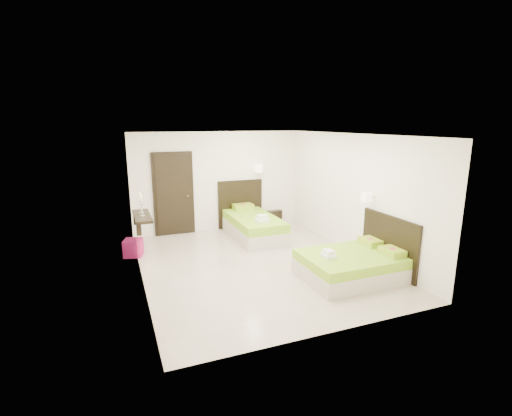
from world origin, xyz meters
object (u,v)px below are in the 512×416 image
object	(u,v)px
ottoman	(133,248)
bed_single	(253,224)
bed_double	(354,263)
nightstand	(272,217)

from	to	relation	value
ottoman	bed_single	bearing A→B (deg)	7.42
bed_double	ottoman	size ratio (longest dim) A/B	4.82
bed_single	ottoman	bearing A→B (deg)	-172.58
nightstand	bed_double	bearing A→B (deg)	-110.86
bed_single	bed_double	size ratio (longest dim) A/B	1.17
nightstand	ottoman	distance (m)	4.11
bed_single	bed_double	world-z (taller)	bed_single
bed_double	ottoman	bearing A→B (deg)	144.42
nightstand	ottoman	xyz separation A→B (m)	(-3.88, -1.35, -0.01)
ottoman	bed_double	bearing A→B (deg)	-35.58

